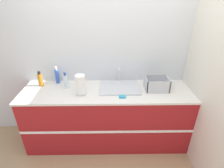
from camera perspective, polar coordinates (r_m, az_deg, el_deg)
ground_plane at (r=2.83m, az=-1.51°, el=-22.01°), size 12.00×12.00×0.00m
wall_back at (r=2.66m, az=-1.73°, el=8.78°), size 4.81×0.06×2.60m
wall_right at (r=2.61m, az=26.44°, el=5.48°), size 0.06×2.65×2.60m
counter_cabinet at (r=2.75m, az=-1.57°, el=-10.50°), size 2.43×0.68×0.92m
sink at (r=2.55m, az=2.45°, el=-0.98°), size 0.58×0.43×0.25m
paper_towel_roll at (r=2.38m, az=-10.28°, el=-0.22°), size 0.13×0.13×0.28m
dish_rack at (r=2.57m, az=14.29°, el=-0.29°), size 0.32×0.26×0.18m
bottle_blue at (r=2.78m, az=-17.48°, el=2.53°), size 0.06×0.06×0.27m
bottle_clear at (r=2.60m, az=-14.90°, el=0.90°), size 0.06×0.06×0.24m
bottle_amber at (r=2.78m, az=-22.36°, el=1.35°), size 0.07×0.07×0.23m
sponge at (r=2.33m, az=3.43°, el=-4.13°), size 0.09×0.06×0.02m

